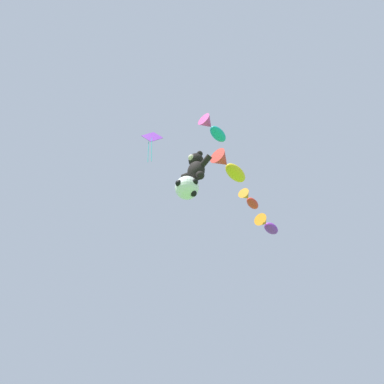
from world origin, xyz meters
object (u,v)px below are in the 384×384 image
(fish_kite_goldfin, at_px, (229,167))
(fish_kite_violet, at_px, (267,225))
(fish_kite_crimson, at_px, (249,200))
(fish_kite_teal, at_px, (213,129))
(diamond_kite, at_px, (152,139))
(soccer_ball_kite, at_px, (187,188))
(teddy_bear_kite, at_px, (196,168))

(fish_kite_goldfin, relative_size, fish_kite_violet, 1.26)
(fish_kite_crimson, height_order, fish_kite_violet, fish_kite_crimson)
(fish_kite_teal, relative_size, diamond_kite, 0.51)
(soccer_ball_kite, bearing_deg, fish_kite_goldfin, 80.21)
(fish_kite_teal, relative_size, fish_kite_crimson, 0.92)
(teddy_bear_kite, relative_size, soccer_ball_kite, 1.66)
(fish_kite_goldfin, xyz_separation_m, fish_kite_violet, (-1.11, 5.02, -0.53))
(fish_kite_violet, bearing_deg, soccer_ball_kite, -85.04)
(soccer_ball_kite, distance_m, diamond_kite, 6.16)
(fish_kite_teal, xyz_separation_m, diamond_kite, (-3.92, -0.84, 2.61))
(fish_kite_crimson, bearing_deg, fish_kite_goldfin, -75.20)
(fish_kite_teal, bearing_deg, soccer_ball_kite, -172.73)
(fish_kite_violet, bearing_deg, diamond_kite, -102.29)
(fish_kite_teal, relative_size, fish_kite_goldfin, 0.66)
(fish_kite_goldfin, distance_m, fish_kite_crimson, 2.83)
(fish_kite_crimson, distance_m, diamond_kite, 6.83)
(soccer_ball_kite, bearing_deg, teddy_bear_kite, 27.04)
(teddy_bear_kite, relative_size, fish_kite_crimson, 1.03)
(fish_kite_crimson, xyz_separation_m, fish_kite_violet, (-0.39, 2.29, -0.44))
(fish_kite_teal, distance_m, diamond_kite, 4.78)
(teddy_bear_kite, xyz_separation_m, diamond_kite, (-2.80, -0.83, 4.47))
(fish_kite_crimson, bearing_deg, fish_kite_violet, 99.60)
(soccer_ball_kite, relative_size, fish_kite_goldfin, 0.45)
(teddy_bear_kite, relative_size, diamond_kite, 0.57)
(teddy_bear_kite, xyz_separation_m, fish_kite_goldfin, (0.10, 2.42, 2.08))
(fish_kite_teal, xyz_separation_m, fish_kite_violet, (-2.12, 7.43, -0.32))
(soccer_ball_kite, xyz_separation_m, fish_kite_teal, (1.46, 0.19, 3.00))
(fish_kite_goldfin, relative_size, fish_kite_crimson, 1.39)
(fish_kite_goldfin, bearing_deg, fish_kite_crimson, 104.80)
(soccer_ball_kite, distance_m, fish_kite_violet, 8.10)
(fish_kite_teal, distance_m, fish_kite_crimson, 5.43)
(fish_kite_crimson, relative_size, diamond_kite, 0.56)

